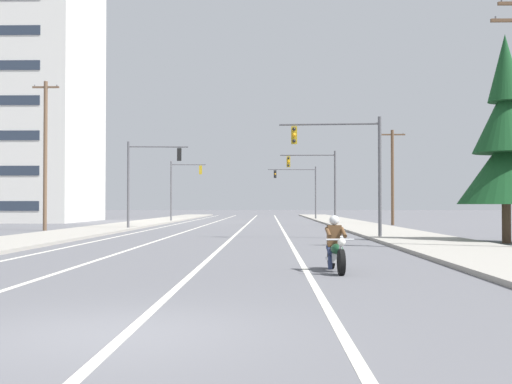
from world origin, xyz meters
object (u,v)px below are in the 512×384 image
(traffic_signal_far_right, at_px, (302,184))
(conifer_tree_right_verge_near, at_px, (506,147))
(traffic_signal_mid_right, at_px, (319,176))
(utility_pole_left_near, at_px, (45,153))
(traffic_signal_near_right, at_px, (350,158))
(traffic_signal_near_left, at_px, (146,172))
(utility_pole_right_far, at_px, (392,175))
(motorcycle_with_rider, at_px, (336,249))
(traffic_signal_mid_left, at_px, (181,182))

(traffic_signal_far_right, relative_size, conifer_tree_right_verge_near, 0.65)
(traffic_signal_mid_right, relative_size, utility_pole_left_near, 0.61)
(utility_pole_left_near, bearing_deg, traffic_signal_near_right, -27.60)
(traffic_signal_near_left, distance_m, utility_pole_right_far, 21.57)
(utility_pole_right_far, height_order, conifer_tree_right_verge_near, conifer_tree_right_verge_near)
(motorcycle_with_rider, xyz_separation_m, traffic_signal_near_right, (2.40, 15.41, 3.53))
(motorcycle_with_rider, relative_size, traffic_signal_mid_right, 0.35)
(traffic_signal_near_right, relative_size, traffic_signal_near_left, 1.00)
(traffic_signal_near_left, relative_size, traffic_signal_mid_left, 1.00)
(traffic_signal_near_left, relative_size, utility_pole_right_far, 0.76)
(traffic_signal_mid_left, distance_m, utility_pole_left_near, 22.52)
(utility_pole_left_near, relative_size, conifer_tree_right_verge_near, 1.06)
(traffic_signal_near_right, bearing_deg, traffic_signal_mid_right, 89.85)
(traffic_signal_far_right, bearing_deg, traffic_signal_mid_right, -89.06)
(motorcycle_with_rider, distance_m, traffic_signal_mid_left, 48.42)
(traffic_signal_far_right, relative_size, utility_pole_right_far, 0.76)
(traffic_signal_far_right, bearing_deg, utility_pole_right_far, -70.48)
(motorcycle_with_rider, distance_m, utility_pole_left_near, 30.87)
(utility_pole_left_near, bearing_deg, motorcycle_with_rider, -56.55)
(traffic_signal_far_right, distance_m, conifer_tree_right_verge_near, 44.61)
(traffic_signal_mid_left, height_order, conifer_tree_right_verge_near, conifer_tree_right_verge_near)
(traffic_signal_near_left, height_order, traffic_signal_mid_right, same)
(traffic_signal_near_right, bearing_deg, utility_pole_left_near, 152.40)
(motorcycle_with_rider, distance_m, traffic_signal_mid_right, 35.49)
(utility_pole_right_far, bearing_deg, motorcycle_with_rider, -103.41)
(traffic_signal_near_right, height_order, traffic_signal_mid_left, same)
(motorcycle_with_rider, relative_size, traffic_signal_near_right, 0.35)
(conifer_tree_right_verge_near, bearing_deg, utility_pole_left_near, 152.73)
(traffic_signal_near_left, bearing_deg, traffic_signal_near_right, -43.38)
(traffic_signal_mid_right, height_order, conifer_tree_right_verge_near, conifer_tree_right_verge_near)
(traffic_signal_far_right, height_order, conifer_tree_right_verge_near, conifer_tree_right_verge_near)
(conifer_tree_right_verge_near, bearing_deg, traffic_signal_near_left, 141.63)
(traffic_signal_near_right, height_order, traffic_signal_near_left, same)
(traffic_signal_far_right, bearing_deg, motorcycle_with_rider, -92.15)
(traffic_signal_mid_right, height_order, traffic_signal_far_right, same)
(traffic_signal_near_left, distance_m, conifer_tree_right_verge_near, 24.80)
(utility_pole_left_near, distance_m, conifer_tree_right_verge_near, 29.08)
(traffic_signal_near_left, distance_m, traffic_signal_mid_right, 15.01)
(conifer_tree_right_verge_near, bearing_deg, traffic_signal_near_right, 153.70)
(traffic_signal_near_left, distance_m, utility_pole_left_near, 6.82)
(traffic_signal_near_right, height_order, conifer_tree_right_verge_near, conifer_tree_right_verge_near)
(traffic_signal_mid_right, xyz_separation_m, traffic_signal_far_right, (-0.34, 20.99, 0.06))
(traffic_signal_far_right, bearing_deg, traffic_signal_near_right, -89.59)
(traffic_signal_far_right, relative_size, utility_pole_left_near, 0.61)
(motorcycle_with_rider, distance_m, utility_pole_right_far, 38.40)
(motorcycle_with_rider, xyz_separation_m, traffic_signal_far_right, (2.11, 56.22, 3.56))
(traffic_signal_mid_left, bearing_deg, traffic_signal_far_right, 35.48)
(traffic_signal_mid_right, bearing_deg, motorcycle_with_rider, -93.99)
(traffic_signal_mid_left, xyz_separation_m, utility_pole_right_far, (19.55, -9.93, 0.27))
(traffic_signal_far_right, height_order, utility_pole_left_near, utility_pole_left_near)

